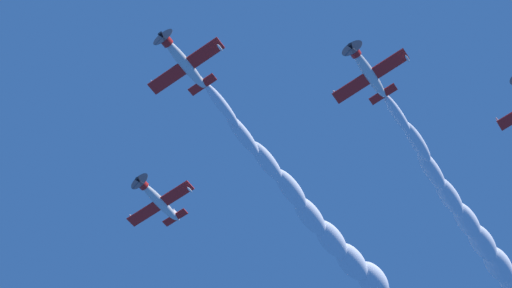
% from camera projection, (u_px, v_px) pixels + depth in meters
% --- Properties ---
extents(airplane_lead, '(9.29, 8.42, 2.94)m').
position_uv_depth(airplane_lead, '(183.00, 62.00, 86.49)').
color(airplane_lead, silver).
extents(airplane_left_wingman, '(9.30, 8.42, 2.90)m').
position_uv_depth(airplane_left_wingman, '(368.00, 72.00, 88.99)').
color(airplane_left_wingman, silver).
extents(airplane_right_wingman, '(9.31, 8.42, 3.05)m').
position_uv_depth(airplane_right_wingman, '(158.00, 200.00, 98.50)').
color(airplane_right_wingman, silver).
extents(smoke_trail_lead, '(17.94, 44.85, 5.32)m').
position_uv_depth(smoke_trail_lead, '(344.00, 252.00, 104.06)').
color(smoke_trail_lead, white).
extents(smoke_trail_left_wingman, '(17.81, 44.82, 5.58)m').
position_uv_depth(smoke_trail_left_wingman, '(493.00, 256.00, 106.58)').
color(smoke_trail_left_wingman, white).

